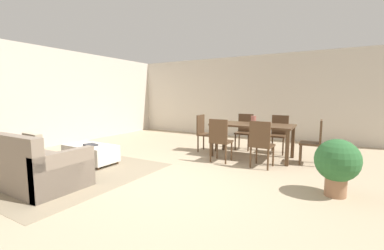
# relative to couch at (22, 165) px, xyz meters

# --- Properties ---
(ground_plane) EXTENTS (10.80, 10.80, 0.00)m
(ground_plane) POSITION_rel_couch_xyz_m (2.01, 1.18, -0.29)
(ground_plane) COLOR tan
(wall_back) EXTENTS (9.00, 0.12, 2.70)m
(wall_back) POSITION_rel_couch_xyz_m (2.01, 6.18, 1.06)
(wall_back) COLOR beige
(wall_back) RESTS_ON ground_plane
(wall_left) EXTENTS (0.12, 11.00, 2.70)m
(wall_left) POSITION_rel_couch_xyz_m (-2.49, 1.68, 1.06)
(wall_left) COLOR beige
(wall_left) RESTS_ON ground_plane
(area_rug) EXTENTS (3.00, 2.80, 0.01)m
(area_rug) POSITION_rel_couch_xyz_m (0.00, 0.67, -0.29)
(area_rug) COLOR gray
(area_rug) RESTS_ON ground_plane
(couch) EXTENTS (2.21, 0.92, 0.86)m
(couch) POSITION_rel_couch_xyz_m (0.00, 0.00, 0.00)
(couch) COLOR gray
(couch) RESTS_ON ground_plane
(ottoman_table) EXTENTS (1.10, 0.58, 0.39)m
(ottoman_table) POSITION_rel_couch_xyz_m (0.01, 1.29, -0.06)
(ottoman_table) COLOR silver
(ottoman_table) RESTS_ON ground_plane
(dining_table) EXTENTS (1.78, 0.88, 0.76)m
(dining_table) POSITION_rel_couch_xyz_m (2.73, 3.49, 0.38)
(dining_table) COLOR #513823
(dining_table) RESTS_ON ground_plane
(dining_chair_near_left) EXTENTS (0.40, 0.40, 0.92)m
(dining_chair_near_left) POSITION_rel_couch_xyz_m (2.28, 2.71, 0.23)
(dining_chair_near_left) COLOR #513823
(dining_chair_near_left) RESTS_ON ground_plane
(dining_chair_near_right) EXTENTS (0.43, 0.43, 0.92)m
(dining_chair_near_right) POSITION_rel_couch_xyz_m (3.13, 2.72, 0.23)
(dining_chair_near_right) COLOR #513823
(dining_chair_near_right) RESTS_ON ground_plane
(dining_chair_far_left) EXTENTS (0.41, 0.41, 0.92)m
(dining_chair_far_left) POSITION_rel_couch_xyz_m (2.31, 4.28, 0.23)
(dining_chair_far_left) COLOR #513823
(dining_chair_far_left) RESTS_ON ground_plane
(dining_chair_far_right) EXTENTS (0.42, 0.42, 0.92)m
(dining_chair_far_right) POSITION_rel_couch_xyz_m (3.17, 4.26, 0.23)
(dining_chair_far_right) COLOR #513823
(dining_chair_far_right) RESTS_ON ground_plane
(dining_chair_head_east) EXTENTS (0.42, 0.42, 0.92)m
(dining_chair_head_east) POSITION_rel_couch_xyz_m (4.02, 3.51, 0.23)
(dining_chair_head_east) COLOR #513823
(dining_chair_head_east) RESTS_ON ground_plane
(dining_chair_head_west) EXTENTS (0.42, 0.42, 0.92)m
(dining_chair_head_west) POSITION_rel_couch_xyz_m (1.50, 3.50, 0.23)
(dining_chair_head_west) COLOR #513823
(dining_chair_head_west) RESTS_ON ground_plane
(vase_centerpiece) EXTENTS (0.12, 0.12, 0.18)m
(vase_centerpiece) POSITION_rel_couch_xyz_m (2.75, 3.53, 0.56)
(vase_centerpiece) COLOR #B26659
(vase_centerpiece) RESTS_ON dining_table
(book_on_ottoman) EXTENTS (0.30, 0.25, 0.03)m
(book_on_ottoman) POSITION_rel_couch_xyz_m (0.08, 1.24, 0.12)
(book_on_ottoman) COLOR #333338
(book_on_ottoman) RESTS_ON ottoman_table
(potted_plant) EXTENTS (0.59, 0.59, 0.81)m
(potted_plant) POSITION_rel_couch_xyz_m (4.40, 1.88, 0.19)
(potted_plant) COLOR #996B4C
(potted_plant) RESTS_ON ground_plane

